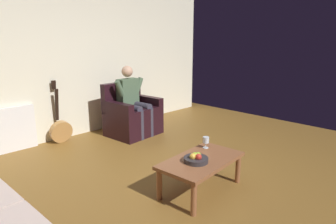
{
  "coord_description": "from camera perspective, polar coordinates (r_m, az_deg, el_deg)",
  "views": [
    {
      "loc": [
        2.47,
        1.95,
        1.67
      ],
      "look_at": [
        -0.4,
        -0.91,
        0.65
      ],
      "focal_mm": 31.1,
      "sensor_mm": 36.0,
      "label": 1
    }
  ],
  "objects": [
    {
      "name": "ground_plane",
      "position": [
        3.56,
        5.99,
        -13.98
      ],
      "size": [
        6.9,
        6.9,
        0.0
      ],
      "primitive_type": "plane",
      "color": "brown"
    },
    {
      "name": "wall_back",
      "position": [
        5.32,
        -17.65,
        10.06
      ],
      "size": [
        6.15,
        0.06,
        2.71
      ],
      "primitive_type": "cube",
      "color": "silver",
      "rests_on": "ground"
    },
    {
      "name": "armchair",
      "position": [
        5.25,
        -7.09,
        -0.85
      ],
      "size": [
        0.9,
        0.77,
        0.92
      ],
      "rotation": [
        0.0,
        0.0,
        0.08
      ],
      "color": "black",
      "rests_on": "ground"
    },
    {
      "name": "person_seated",
      "position": [
        5.14,
        -6.92,
        2.63
      ],
      "size": [
        0.65,
        0.6,
        1.22
      ],
      "rotation": [
        0.0,
        0.0,
        0.08
      ],
      "color": "#4A6247",
      "rests_on": "ground"
    },
    {
      "name": "coffee_table",
      "position": [
        3.31,
        6.53,
        -9.99
      ],
      "size": [
        1.03,
        0.62,
        0.38
      ],
      "rotation": [
        0.0,
        0.0,
        0.07
      ],
      "color": "brown",
      "rests_on": "ground"
    },
    {
      "name": "guitar",
      "position": [
        5.14,
        -20.3,
        -3.19
      ],
      "size": [
        0.37,
        0.22,
        1.03
      ],
      "color": "#B17E43",
      "rests_on": "ground"
    },
    {
      "name": "radiator",
      "position": [
        5.01,
        -27.87,
        -2.98
      ],
      "size": [
        0.61,
        0.06,
        0.69
      ],
      "primitive_type": "cube",
      "color": "white",
      "rests_on": "ground"
    },
    {
      "name": "wine_glass_near",
      "position": [
        3.57,
        7.43,
        -5.58
      ],
      "size": [
        0.08,
        0.08,
        0.14
      ],
      "color": "silver",
      "rests_on": "coffee_table"
    },
    {
      "name": "fruit_bowl",
      "position": [
        3.19,
        5.5,
        -9.09
      ],
      "size": [
        0.27,
        0.27,
        0.11
      ],
      "color": "#2D292C",
      "rests_on": "coffee_table"
    }
  ]
}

